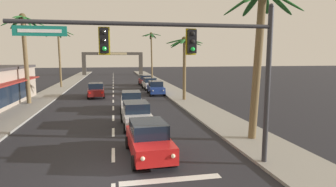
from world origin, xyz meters
TOP-DOWN VIEW (x-y plane):
  - ground_plane at (0.00, 0.00)m, footprint 220.00×220.00m
  - sidewalk_right at (7.80, 20.00)m, footprint 3.20×110.00m
  - sidewalk_left at (-7.80, 20.00)m, footprint 3.20×110.00m
  - lane_markings at (0.44, 20.16)m, footprint 4.28×88.69m
  - traffic_signal_mast at (3.35, 0.14)m, footprint 10.24×0.41m
  - sedan_lead_at_stop_bar at (1.67, 2.09)m, footprint 2.10×4.51m
  - sedan_third_in_queue at (1.55, 7.90)m, footprint 2.06×4.50m
  - sedan_fifth_in_queue at (1.59, 13.70)m, footprint 2.07×4.50m
  - sedan_oncoming_far at (-1.95, 22.43)m, footprint 2.14×4.52m
  - sedan_parked_nearest_kerb at (5.17, 34.24)m, footprint 2.07×4.50m
  - sedan_parked_mid_kerb at (5.21, 23.36)m, footprint 2.02×4.48m
  - sedan_parked_far_kerb at (5.18, 28.83)m, footprint 2.08×4.50m
  - palm_left_second at (-8.21, 18.59)m, footprint 3.78×3.95m
  - palm_left_third at (-7.71, 33.28)m, footprint 4.24×4.20m
  - palm_right_nearest at (7.98, 3.53)m, footprint 4.10×4.52m
  - palm_right_second at (7.48, 17.90)m, footprint 3.87×3.76m
  - palm_right_farthest at (7.87, 46.72)m, footprint 4.05×3.70m
  - town_gateway_arch at (0.00, 60.38)m, footprint 14.80×0.90m

SIDE VIEW (x-z plane):
  - ground_plane at x=0.00m, z-range 0.00..0.00m
  - lane_markings at x=0.44m, z-range 0.00..0.01m
  - sidewalk_right at x=7.80m, z-range 0.00..0.14m
  - sidewalk_left at x=-7.80m, z-range 0.00..0.14m
  - sedan_lead_at_stop_bar at x=1.67m, z-range 0.01..1.69m
  - sedan_third_in_queue at x=1.55m, z-range 0.01..1.69m
  - sedan_fifth_in_queue at x=1.59m, z-range 0.01..1.69m
  - sedan_oncoming_far at x=-1.95m, z-range 0.01..1.69m
  - sedan_parked_nearest_kerb at x=5.17m, z-range 0.01..1.69m
  - sedan_parked_mid_kerb at x=5.21m, z-range 0.01..1.69m
  - sedan_parked_far_kerb at x=5.18m, z-range 0.01..1.69m
  - town_gateway_arch at x=0.00m, z-range 0.92..6.63m
  - traffic_signal_mast at x=3.35m, z-range 1.34..8.25m
  - palm_right_second at x=7.48m, z-range 1.72..8.51m
  - palm_right_nearest at x=7.98m, z-range 1.46..10.07m
  - palm_left_second at x=-8.21m, z-range 1.54..10.33m
  - palm_left_third at x=-7.71m, z-range 2.24..11.28m
  - palm_right_farthest at x=7.87m, z-range 2.29..11.86m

